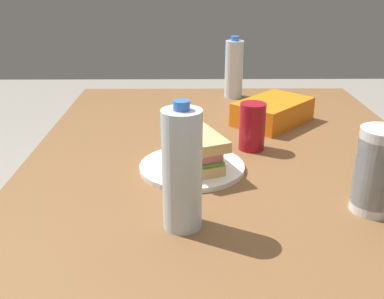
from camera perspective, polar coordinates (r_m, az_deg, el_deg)
dining_table at (r=1.12m, az=4.77°, el=-6.03°), size 1.41×1.00×0.75m
paper_plate at (r=1.04m, az=-0.00°, el=-2.24°), size 0.24×0.24×0.01m
sandwich at (r=1.02m, az=0.18°, el=0.09°), size 0.20×0.16×0.08m
soda_can_red at (r=1.15m, az=7.70°, el=2.93°), size 0.07×0.07×0.12m
chip_bag at (r=1.36m, az=10.28°, el=4.77°), size 0.27×0.27×0.07m
water_bottle_tall at (r=1.62m, az=5.38°, el=10.21°), size 0.06×0.06×0.22m
plastic_cup_stack at (r=0.91m, az=22.62°, el=-2.54°), size 0.08×0.08×0.17m
water_bottle_spare at (r=0.77m, az=-1.27°, el=-2.64°), size 0.07×0.07×0.24m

